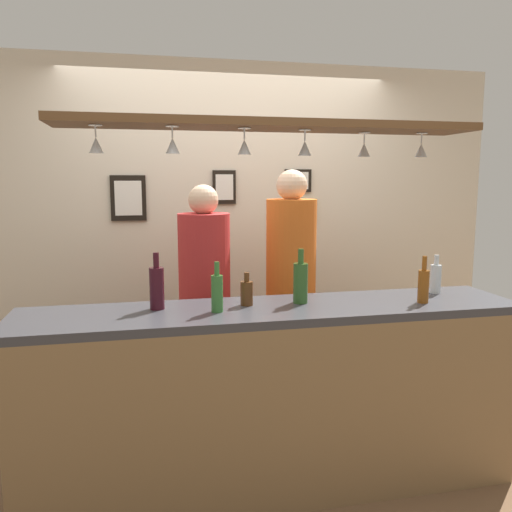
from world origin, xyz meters
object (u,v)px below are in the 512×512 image
at_px(person_middle_red_shirt, 205,285).
at_px(bottle_soda_clear, 436,278).
at_px(bottle_beer_amber_tall, 423,285).
at_px(picture_frame_upper_small, 298,181).
at_px(bottle_wine_dark_red, 157,287).
at_px(bottle_beer_brown_stubby, 247,292).
at_px(picture_frame_lower_pair, 299,210).
at_px(picture_frame_caricature, 128,198).
at_px(picture_frame_crest, 224,187).
at_px(person_right_orange_shirt, 291,272).
at_px(bottle_beer_green_import, 217,292).
at_px(bottle_champagne_green, 301,282).

distance_m(person_middle_red_shirt, bottle_soda_clear, 1.45).
xyz_separation_m(bottle_beer_amber_tall, picture_frame_upper_small, (-0.27, 1.49, 0.56)).
relative_size(bottle_wine_dark_red, bottle_beer_brown_stubby, 1.67).
bearing_deg(bottle_wine_dark_red, picture_frame_upper_small, 48.69).
bearing_deg(picture_frame_lower_pair, bottle_wine_dark_red, -131.57).
distance_m(picture_frame_lower_pair, picture_frame_caricature, 1.34).
bearing_deg(bottle_beer_amber_tall, picture_frame_upper_small, 100.36).
bearing_deg(bottle_beer_brown_stubby, picture_frame_crest, 86.16).
relative_size(person_middle_red_shirt, bottle_soda_clear, 7.25).
bearing_deg(bottle_beer_brown_stubby, person_right_orange_shirt, 56.65).
relative_size(person_middle_red_shirt, bottle_beer_green_import, 6.41).
bearing_deg(person_right_orange_shirt, bottle_wine_dark_red, -144.41).
xyz_separation_m(bottle_soda_clear, picture_frame_upper_small, (-0.47, 1.28, 0.57)).
bearing_deg(bottle_beer_amber_tall, bottle_soda_clear, 45.75).
distance_m(person_middle_red_shirt, picture_frame_lower_pair, 1.17).
bearing_deg(picture_frame_upper_small, person_middle_red_shirt, -141.52).
relative_size(bottle_beer_amber_tall, picture_frame_lower_pair, 0.87).
height_order(bottle_soda_clear, bottle_wine_dark_red, bottle_wine_dark_red).
xyz_separation_m(person_middle_red_shirt, picture_frame_crest, (0.24, 0.67, 0.63)).
relative_size(bottle_beer_brown_stubby, picture_frame_caricature, 0.53).
relative_size(bottle_soda_clear, picture_frame_upper_small, 1.05).
bearing_deg(picture_frame_upper_small, picture_frame_crest, 180.00).
bearing_deg(bottle_soda_clear, bottle_champagne_green, -175.62).
relative_size(person_middle_red_shirt, picture_frame_lower_pair, 5.56).
xyz_separation_m(bottle_soda_clear, picture_frame_lower_pair, (-0.46, 1.28, 0.34)).
xyz_separation_m(bottle_wine_dark_red, picture_frame_upper_small, (1.16, 1.32, 0.55)).
bearing_deg(bottle_beer_amber_tall, picture_frame_crest, 120.29).
bearing_deg(person_middle_red_shirt, person_right_orange_shirt, 0.00).
distance_m(person_middle_red_shirt, bottle_beer_amber_tall, 1.39).
height_order(bottle_beer_brown_stubby, picture_frame_caricature, picture_frame_caricature).
relative_size(bottle_wine_dark_red, picture_frame_caricature, 0.88).
height_order(person_right_orange_shirt, bottle_wine_dark_red, person_right_orange_shirt).
bearing_deg(picture_frame_lower_pair, bottle_beer_brown_stubby, -117.55).
bearing_deg(person_right_orange_shirt, person_middle_red_shirt, -180.00).
bearing_deg(bottle_beer_brown_stubby, bottle_wine_dark_red, 178.02).
xyz_separation_m(picture_frame_upper_small, picture_frame_lower_pair, (0.01, 0.00, -0.24)).
relative_size(person_right_orange_shirt, bottle_wine_dark_red, 5.88).
bearing_deg(bottle_soda_clear, person_right_orange_shirt, 139.22).
bearing_deg(bottle_soda_clear, picture_frame_lower_pair, 109.74).
xyz_separation_m(bottle_champagne_green, bottle_wine_dark_red, (-0.77, 0.03, -0.00)).
distance_m(bottle_champagne_green, picture_frame_caricature, 1.70).
xyz_separation_m(picture_frame_upper_small, picture_frame_caricature, (-1.33, 0.00, -0.13)).
bearing_deg(person_middle_red_shirt, bottle_beer_brown_stubby, -77.42).
height_order(picture_frame_lower_pair, picture_frame_caricature, picture_frame_caricature).
height_order(person_right_orange_shirt, bottle_beer_brown_stubby, person_right_orange_shirt).
bearing_deg(bottle_beer_amber_tall, person_middle_red_shirt, 143.45).
xyz_separation_m(bottle_beer_green_import, picture_frame_caricature, (-0.46, 1.45, 0.43)).
relative_size(bottle_soda_clear, picture_frame_lower_pair, 0.77).
bearing_deg(bottle_beer_amber_tall, bottle_champagne_green, 168.14).
xyz_separation_m(person_middle_red_shirt, bottle_champagne_green, (0.45, -0.68, 0.14)).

